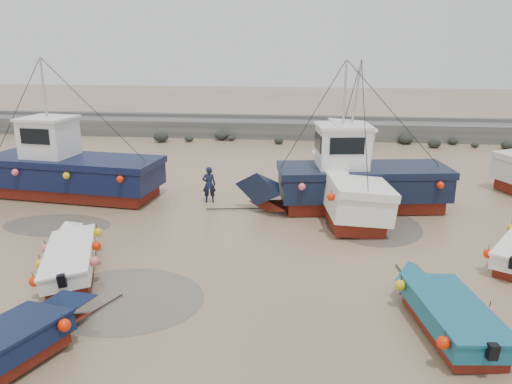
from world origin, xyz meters
TOP-DOWN VIEW (x-y plane):
  - ground at (0.00, 0.00)m, footprint 120.00×120.00m
  - seawall at (0.05, 21.99)m, footprint 60.00×4.92m
  - puddle_a at (-3.92, -2.15)m, footprint 4.51×4.51m
  - puddle_b at (3.76, 4.41)m, footprint 3.74×3.74m
  - puddle_c at (-8.64, 3.16)m, footprint 4.30×4.30m
  - puddle_d at (2.93, 9.08)m, footprint 6.39×6.39m
  - dinghy_0 at (-6.23, -0.42)m, footprint 2.85×5.88m
  - dinghy_2 at (4.70, -2.64)m, footprint 2.36×5.65m
  - cabin_boat_0 at (-10.18, 6.86)m, footprint 11.28×4.02m
  - cabin_boat_1 at (2.61, 6.47)m, footprint 3.29×9.64m
  - cabin_boat_2 at (2.86, 6.39)m, footprint 10.34×3.76m
  - person at (-3.22, 6.62)m, footprint 0.67×0.51m

SIDE VIEW (x-z plane):
  - ground at x=0.00m, z-range 0.00..0.00m
  - person at x=-3.22m, z-range -0.82..0.82m
  - puddle_a at x=-3.92m, z-range 0.00..0.01m
  - puddle_b at x=3.76m, z-range 0.00..0.01m
  - puddle_c at x=-8.64m, z-range 0.00..0.01m
  - puddle_d at x=2.93m, z-range 0.00..0.01m
  - dinghy_0 at x=-6.23m, z-range -0.17..1.26m
  - dinghy_2 at x=4.70m, z-range -0.16..1.27m
  - seawall at x=0.05m, z-range -0.12..1.38m
  - cabin_boat_0 at x=-10.18m, z-range -1.81..4.41m
  - cabin_boat_2 at x=2.86m, z-range -1.78..4.44m
  - cabin_boat_1 at x=2.61m, z-range -1.75..4.47m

